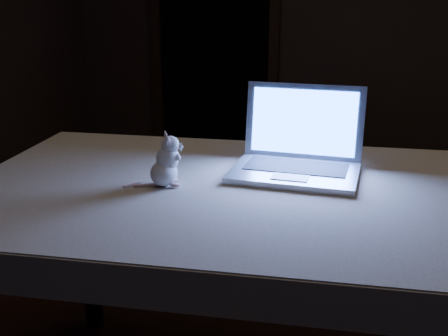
% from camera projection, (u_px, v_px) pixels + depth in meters
% --- Properties ---
extents(back_wall, '(4.50, 0.04, 2.60)m').
position_uv_depth(back_wall, '(357.00, 11.00, 4.16)').
color(back_wall, black).
rests_on(back_wall, ground).
extents(doorway, '(1.06, 0.36, 2.13)m').
position_uv_depth(doorway, '(214.00, 40.00, 4.49)').
color(doorway, black).
rests_on(doorway, back_wall).
extents(table, '(1.64, 1.12, 0.85)m').
position_uv_depth(table, '(225.00, 303.00, 1.94)').
color(table, black).
rests_on(table, floor).
extents(tablecloth, '(1.82, 1.34, 0.11)m').
position_uv_depth(tablecloth, '(224.00, 196.00, 1.88)').
color(tablecloth, beige).
rests_on(tablecloth, table).
extents(laptop, '(0.44, 0.39, 0.29)m').
position_uv_depth(laptop, '(296.00, 135.00, 1.86)').
color(laptop, '#A7A7AC').
rests_on(laptop, tablecloth).
extents(plush_mouse, '(0.14, 0.14, 0.17)m').
position_uv_depth(plush_mouse, '(164.00, 160.00, 1.79)').
color(plush_mouse, silver).
rests_on(plush_mouse, tablecloth).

